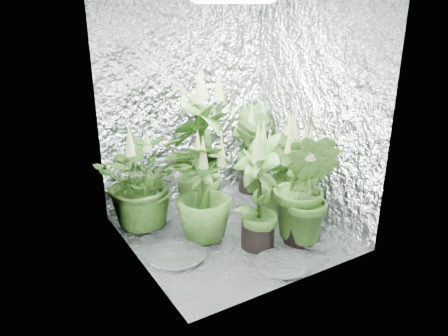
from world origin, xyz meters
TOP-DOWN VIEW (x-y plane):
  - ground at (0.00, 0.00)m, footprint 1.60×1.60m
  - walls at (0.00, 0.00)m, footprint 1.62×1.62m
  - plant_a at (-0.58, 0.47)m, footprint 0.89×0.89m
  - plant_b at (-0.11, 0.35)m, footprint 0.89×0.89m
  - plant_c at (0.64, 0.64)m, footprint 0.59×0.59m
  - plant_d at (-0.24, 0.03)m, footprint 0.61×0.61m
  - plant_e at (0.59, 0.06)m, footprint 0.96×0.96m
  - plant_f at (0.06, -0.28)m, footprint 0.54×0.54m
  - plant_g at (0.41, -0.40)m, footprint 0.66×0.66m
  - circulation_fan at (0.57, 0.22)m, footprint 0.21×0.34m
  - plant_label at (0.47, -0.43)m, footprint 0.05×0.03m

SIDE VIEW (x-z plane):
  - ground at x=0.00m, z-range 0.00..0.00m
  - circulation_fan at x=0.57m, z-range -0.03..0.38m
  - plant_label at x=0.47m, z-range 0.26..0.34m
  - plant_d at x=-0.24m, z-range -0.04..0.84m
  - plant_c at x=0.64m, z-range -0.04..0.89m
  - plant_a at x=-0.58m, z-range -0.02..0.88m
  - plant_e at x=0.59m, z-range -0.02..0.91m
  - plant_f at x=0.06m, z-range -0.04..0.93m
  - plant_g at x=0.41m, z-range -0.05..0.94m
  - plant_b at x=-0.11m, z-range -0.04..1.27m
  - walls at x=0.00m, z-range 0.00..2.00m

